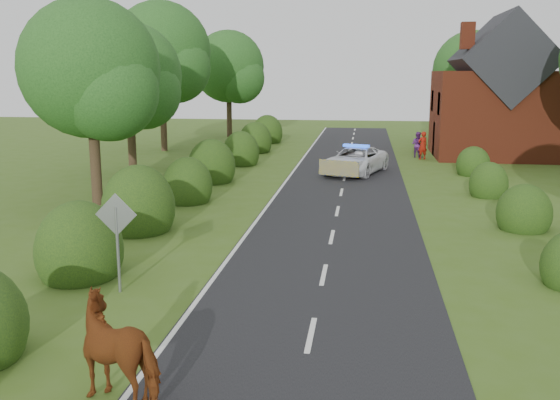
# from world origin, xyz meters

# --- Properties ---
(ground) EXTENTS (120.00, 120.00, 0.00)m
(ground) POSITION_xyz_m (0.00, 0.00, 0.00)
(ground) COLOR #41601A
(road) EXTENTS (6.00, 70.00, 0.02)m
(road) POSITION_xyz_m (0.00, 15.00, 0.01)
(road) COLOR black
(road) RESTS_ON ground
(road_markings) EXTENTS (4.96, 70.00, 0.01)m
(road_markings) POSITION_xyz_m (-1.60, 12.93, 0.03)
(road_markings) COLOR white
(road_markings) RESTS_ON road
(hedgerow_left) EXTENTS (2.75, 50.41, 3.00)m
(hedgerow_left) POSITION_xyz_m (-6.51, 11.69, 0.75)
(hedgerow_left) COLOR #193715
(hedgerow_left) RESTS_ON ground
(hedgerow_right) EXTENTS (2.10, 45.78, 2.10)m
(hedgerow_right) POSITION_xyz_m (6.60, 11.21, 0.55)
(hedgerow_right) COLOR #193715
(hedgerow_right) RESTS_ON ground
(tree_left_a) EXTENTS (5.74, 5.60, 8.38)m
(tree_left_a) POSITION_xyz_m (-9.75, 11.86, 5.34)
(tree_left_a) COLOR #332316
(tree_left_a) RESTS_ON ground
(tree_left_b) EXTENTS (5.74, 5.60, 8.07)m
(tree_left_b) POSITION_xyz_m (-11.25, 19.86, 5.04)
(tree_left_b) COLOR #332316
(tree_left_b) RESTS_ON ground
(tree_left_c) EXTENTS (6.97, 6.80, 10.22)m
(tree_left_c) POSITION_xyz_m (-12.70, 29.83, 6.53)
(tree_left_c) COLOR #332316
(tree_left_c) RESTS_ON ground
(tree_left_d) EXTENTS (6.15, 6.00, 8.89)m
(tree_left_d) POSITION_xyz_m (-10.23, 39.85, 5.64)
(tree_left_d) COLOR #332316
(tree_left_d) RESTS_ON ground
(tree_right_c) EXTENTS (6.15, 6.00, 8.58)m
(tree_right_c) POSITION_xyz_m (9.27, 37.85, 5.34)
(tree_right_c) COLOR #332316
(tree_right_c) RESTS_ON ground
(road_sign) EXTENTS (1.06, 0.08, 2.53)m
(road_sign) POSITION_xyz_m (-5.00, 2.00, 1.65)
(road_sign) COLOR gray
(road_sign) RESTS_ON ground
(house) EXTENTS (8.00, 7.40, 9.17)m
(house) POSITION_xyz_m (9.49, 30.00, 3.79)
(house) COLOR maroon
(house) RESTS_ON ground
(cow) EXTENTS (2.33, 1.67, 1.49)m
(cow) POSITION_xyz_m (-2.92, -2.89, 0.75)
(cow) COLOR #5C2C18
(cow) RESTS_ON ground
(police_van) EXTENTS (3.88, 5.67, 1.59)m
(police_van) POSITION_xyz_m (0.54, 21.65, 0.72)
(police_van) COLOR white
(police_van) RESTS_ON ground
(pedestrian_red) EXTENTS (0.76, 0.67, 1.76)m
(pedestrian_red) POSITION_xyz_m (4.62, 27.90, 0.88)
(pedestrian_red) COLOR maroon
(pedestrian_red) RESTS_ON ground
(pedestrian_purple) EXTENTS (1.02, 0.98, 1.66)m
(pedestrian_purple) POSITION_xyz_m (4.37, 28.77, 0.83)
(pedestrian_purple) COLOR #64287B
(pedestrian_purple) RESTS_ON ground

